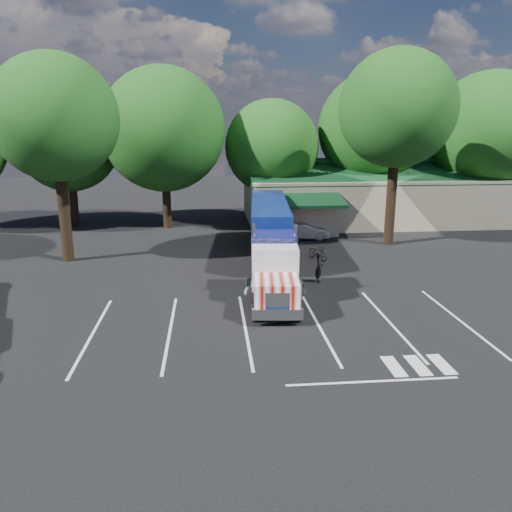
{
  "coord_description": "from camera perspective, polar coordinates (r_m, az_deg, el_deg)",
  "views": [
    {
      "loc": [
        -1.38,
        -25.86,
        8.48
      ],
      "look_at": [
        0.88,
        -1.53,
        2.0
      ],
      "focal_mm": 35.0,
      "sensor_mm": 36.0,
      "label": 1
    }
  ],
  "objects": [
    {
      "name": "tree_row_d",
      "position": [
        43.73,
        1.81,
        12.36
      ],
      "size": [
        8.0,
        8.0,
        10.6
      ],
      "color": "black",
      "rests_on": "ground"
    },
    {
      "name": "tree_row_c",
      "position": [
        42.22,
        -10.54,
        14.01
      ],
      "size": [
        10.0,
        10.0,
        13.05
      ],
      "color": "black",
      "rests_on": "ground"
    },
    {
      "name": "semi_truck",
      "position": [
        30.53,
        1.64,
        2.87
      ],
      "size": [
        3.94,
        18.22,
        3.79
      ],
      "rotation": [
        0.0,
        0.0,
        -0.09
      ],
      "color": "black",
      "rests_on": "ground"
    },
    {
      "name": "tree_row_b",
      "position": [
        45.2,
        -20.69,
        12.22
      ],
      "size": [
        8.4,
        8.4,
        11.35
      ],
      "color": "black",
      "rests_on": "ground"
    },
    {
      "name": "bicycle",
      "position": [
        32.43,
        7.11,
        0.47
      ],
      "size": [
        1.38,
        1.95,
        0.97
      ],
      "primitive_type": "imported",
      "rotation": [
        0.0,
        0.0,
        0.44
      ],
      "color": "black",
      "rests_on": "ground"
    },
    {
      "name": "ground",
      "position": [
        27.25,
        -2.14,
        -3.29
      ],
      "size": [
        120.0,
        120.0,
        0.0
      ],
      "primitive_type": "plane",
      "color": "black",
      "rests_on": "ground"
    },
    {
      "name": "silver_sedan",
      "position": [
        37.85,
        5.49,
        2.81
      ],
      "size": [
        3.8,
        1.34,
        1.25
      ],
      "primitive_type": "imported",
      "rotation": [
        0.0,
        0.0,
        1.57
      ],
      "color": "#999BA0",
      "rests_on": "ground"
    },
    {
      "name": "tree_near_right",
      "position": [
        36.71,
        15.86,
        15.85
      ],
      "size": [
        8.0,
        8.0,
        13.5
      ],
      "color": "black",
      "rests_on": "ground"
    },
    {
      "name": "woman",
      "position": [
        27.59,
        7.21,
        -1.28
      ],
      "size": [
        0.56,
        0.72,
        1.74
      ],
      "primitive_type": "imported",
      "rotation": [
        0.0,
        0.0,
        1.33
      ],
      "color": "black",
      "rests_on": "ground"
    },
    {
      "name": "tree_near_left",
      "position": [
        33.14,
        -22.0,
        14.39
      ],
      "size": [
        7.6,
        7.6,
        12.65
      ],
      "color": "black",
      "rests_on": "ground"
    },
    {
      "name": "event_hall",
      "position": [
        46.63,
        13.76,
        6.7
      ],
      "size": [
        24.2,
        14.12,
        5.55
      ],
      "color": "#B8AC89",
      "rests_on": "ground"
    },
    {
      "name": "tree_row_f",
      "position": [
        49.14,
        25.1,
        12.69
      ],
      "size": [
        10.4,
        10.4,
        13.0
      ],
      "color": "black",
      "rests_on": "ground"
    },
    {
      "name": "tree_row_e",
      "position": [
        46.16,
        13.25,
        13.98
      ],
      "size": [
        9.6,
        9.6,
        12.9
      ],
      "color": "black",
      "rests_on": "ground"
    }
  ]
}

